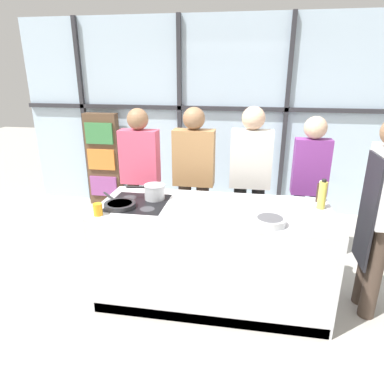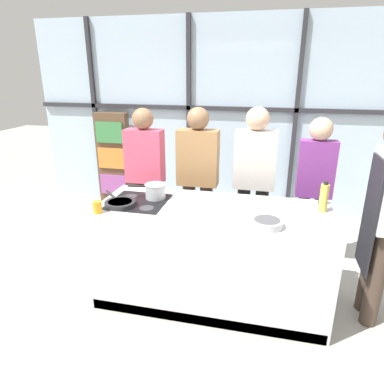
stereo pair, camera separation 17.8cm
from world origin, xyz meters
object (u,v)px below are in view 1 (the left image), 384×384
(spectator_center_left, at_px, (194,174))
(spectator_far_right, at_px, (309,181))
(chef, at_px, (381,208))
(mixing_bowl, at_px, (270,221))
(white_plate, at_px, (266,213))
(spectator_far_left, at_px, (141,173))
(saucepan, at_px, (154,191))
(spectator_center_right, at_px, (250,176))
(frying_pan, at_px, (120,205))
(oil_bottle, at_px, (322,195))
(juice_glass_near, at_px, (98,209))
(pepper_grinder, at_px, (320,192))

(spectator_center_left, height_order, spectator_far_right, spectator_center_left)
(chef, distance_m, mixing_bowl, 0.96)
(mixing_bowl, bearing_deg, white_plate, 94.52)
(spectator_far_left, xyz_separation_m, saucepan, (0.36, -0.69, 0.03))
(saucepan, xyz_separation_m, mixing_bowl, (1.05, -0.40, -0.04))
(spectator_center_right, bearing_deg, saucepan, 38.18)
(spectator_far_left, height_order, frying_pan, spectator_far_left)
(spectator_far_left, relative_size, oil_bottle, 6.25)
(chef, xyz_separation_m, juice_glass_near, (-2.32, -0.37, -0.03))
(white_plate, relative_size, mixing_bowl, 1.08)
(chef, bearing_deg, mixing_bowl, 109.06)
(white_plate, relative_size, juice_glass_near, 2.57)
(spectator_center_right, height_order, pepper_grinder, spectator_center_right)
(white_plate, height_order, juice_glass_near, juice_glass_near)
(chef, bearing_deg, spectator_center_right, 54.11)
(white_plate, bearing_deg, saucepan, 170.14)
(spectator_center_right, height_order, white_plate, spectator_center_right)
(spectator_far_left, relative_size, saucepan, 4.65)
(spectator_center_left, distance_m, oil_bottle, 1.42)
(white_plate, bearing_deg, spectator_far_right, 61.67)
(spectator_center_left, xyz_separation_m, frying_pan, (-0.51, -0.94, -0.03))
(spectator_far_left, relative_size, spectator_far_right, 1.03)
(spectator_center_right, distance_m, oil_bottle, 0.92)
(mixing_bowl, bearing_deg, pepper_grinder, 51.42)
(oil_bottle, bearing_deg, juice_glass_near, -165.83)
(spectator_far_right, bearing_deg, mixing_bowl, 67.46)
(mixing_bowl, height_order, juice_glass_near, juice_glass_near)
(chef, relative_size, spectator_center_right, 1.01)
(chef, relative_size, spectator_far_left, 1.04)
(spectator_far_left, bearing_deg, spectator_center_right, -180.00)
(chef, relative_size, spectator_center_left, 1.02)
(spectator_far_right, bearing_deg, white_plate, 61.67)
(oil_bottle, bearing_deg, saucepan, -179.17)
(frying_pan, xyz_separation_m, saucepan, (0.25, 0.24, 0.05))
(chef, bearing_deg, spectator_far_right, 30.32)
(spectator_far_right, height_order, juice_glass_near, spectator_far_right)
(spectator_center_right, relative_size, frying_pan, 4.29)
(spectator_center_left, xyz_separation_m, oil_bottle, (1.24, -0.67, 0.08))
(spectator_center_left, relative_size, juice_glass_near, 16.36)
(spectator_far_left, xyz_separation_m, oil_bottle, (1.86, -0.67, 0.09))
(spectator_far_left, height_order, pepper_grinder, spectator_far_left)
(white_plate, bearing_deg, spectator_far_left, 147.89)
(spectator_center_right, bearing_deg, mixing_bowl, 98.70)
(spectator_far_left, distance_m, spectator_center_right, 1.24)
(spectator_far_right, distance_m, saucepan, 1.65)
(saucepan, distance_m, pepper_grinder, 1.53)
(spectator_far_right, bearing_deg, frying_pan, 28.11)
(spectator_far_left, relative_size, mixing_bowl, 6.77)
(saucepan, bearing_deg, oil_bottle, 0.83)
(spectator_far_right, xyz_separation_m, white_plate, (-0.47, -0.87, -0.03))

